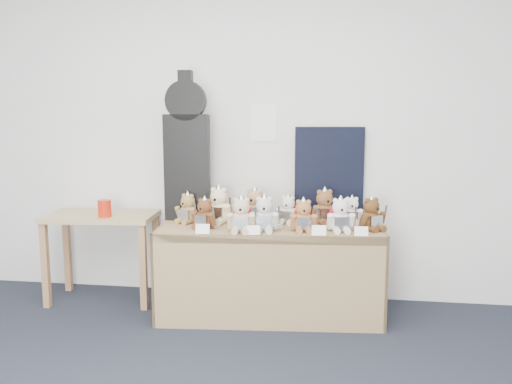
# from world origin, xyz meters

# --- Properties ---
(room_shell) EXTENTS (6.00, 6.00, 6.00)m
(room_shell) POSITION_xyz_m (0.25, 2.49, 1.43)
(room_shell) COLOR white
(room_shell) RESTS_ON floor
(display_table) EXTENTS (1.68, 0.81, 0.68)m
(display_table) POSITION_xyz_m (0.35, 2.02, 0.53)
(display_table) COLOR olive
(display_table) RESTS_ON floor
(side_table) EXTENTS (0.89, 0.54, 0.71)m
(side_table) POSITION_xyz_m (-1.01, 2.17, 0.58)
(side_table) COLOR #A38957
(side_table) RESTS_ON floor
(guitar_case) EXTENTS (0.35, 0.13, 1.14)m
(guitar_case) POSITION_xyz_m (-0.31, 2.21, 1.24)
(guitar_case) COLOR black
(guitar_case) RESTS_ON display_table
(navy_board) EXTENTS (0.54, 0.08, 0.72)m
(navy_board) POSITION_xyz_m (0.78, 2.42, 1.04)
(navy_board) COLOR black
(navy_board) RESTS_ON display_table
(red_cup) EXTENTS (0.10, 0.10, 0.13)m
(red_cup) POSITION_xyz_m (-0.93, 2.06, 0.78)
(red_cup) COLOR red
(red_cup) RESTS_ON side_table
(teddy_front_far_left) EXTENTS (0.20, 0.19, 0.25)m
(teddy_front_far_left) POSITION_xyz_m (-0.10, 1.91, 0.78)
(teddy_front_far_left) COLOR brown
(teddy_front_far_left) RESTS_ON display_table
(teddy_front_left) EXTENTS (0.23, 0.19, 0.28)m
(teddy_front_left) POSITION_xyz_m (0.18, 1.84, 0.79)
(teddy_front_left) COLOR #CBB28F
(teddy_front_left) RESTS_ON display_table
(teddy_front_centre) EXTENTS (0.23, 0.19, 0.28)m
(teddy_front_centre) POSITION_xyz_m (0.33, 1.89, 0.79)
(teddy_front_centre) COLOR beige
(teddy_front_centre) RESTS_ON display_table
(teddy_front_right) EXTENTS (0.21, 0.18, 0.26)m
(teddy_front_right) POSITION_xyz_m (0.60, 1.92, 0.78)
(teddy_front_right) COLOR #A3693D
(teddy_front_right) RESTS_ON display_table
(teddy_front_far_right) EXTENTS (0.22, 0.20, 0.27)m
(teddy_front_far_right) POSITION_xyz_m (0.86, 1.95, 0.78)
(teddy_front_far_right) COLOR silver
(teddy_front_far_right) RESTS_ON display_table
(teddy_front_end) EXTENTS (0.22, 0.22, 0.27)m
(teddy_front_end) POSITION_xyz_m (1.08, 2.03, 0.78)
(teddy_front_end) COLOR brown
(teddy_front_end) RESTS_ON display_table
(teddy_back_left) EXTENTS (0.25, 0.23, 0.31)m
(teddy_back_left) POSITION_xyz_m (-0.05, 2.12, 0.80)
(teddy_back_left) COLOR beige
(teddy_back_left) RESTS_ON display_table
(teddy_back_centre_left) EXTENTS (0.24, 0.22, 0.30)m
(teddy_back_centre_left) POSITION_xyz_m (0.22, 2.18, 0.79)
(teddy_back_centre_left) COLOR tan
(teddy_back_centre_left) RESTS_ON display_table
(teddy_back_centre_right) EXTENTS (0.20, 0.18, 0.24)m
(teddy_back_centre_right) POSITION_xyz_m (0.48, 2.18, 0.77)
(teddy_back_centre_right) COLOR silver
(teddy_back_centre_right) RESTS_ON display_table
(teddy_back_right) EXTENTS (0.25, 0.23, 0.30)m
(teddy_back_right) POSITION_xyz_m (0.75, 2.21, 0.79)
(teddy_back_right) COLOR brown
(teddy_back_right) RESTS_ON display_table
(teddy_back_end) EXTENTS (0.19, 0.15, 0.23)m
(teddy_back_end) POSITION_xyz_m (0.95, 2.25, 0.77)
(teddy_back_end) COLOR white
(teddy_back_end) RESTS_ON display_table
(teddy_back_far_left) EXTENTS (0.21, 0.20, 0.26)m
(teddy_back_far_left) POSITION_xyz_m (-0.28, 2.09, 0.78)
(teddy_back_far_left) COLOR olive
(teddy_back_far_left) RESTS_ON display_table
(entry_card_a) EXTENTS (0.10, 0.03, 0.07)m
(entry_card_a) POSITION_xyz_m (-0.07, 1.72, 0.71)
(entry_card_a) COLOR white
(entry_card_a) RESTS_ON display_table
(entry_card_b) EXTENTS (0.09, 0.03, 0.06)m
(entry_card_b) POSITION_xyz_m (0.28, 1.75, 0.71)
(entry_card_b) COLOR white
(entry_card_b) RESTS_ON display_table
(entry_card_c) EXTENTS (0.10, 0.03, 0.07)m
(entry_card_c) POSITION_xyz_m (0.72, 1.79, 0.71)
(entry_card_c) COLOR white
(entry_card_c) RESTS_ON display_table
(entry_card_d) EXTENTS (0.09, 0.03, 0.06)m
(entry_card_d) POSITION_xyz_m (1.00, 1.82, 0.71)
(entry_card_d) COLOR white
(entry_card_d) RESTS_ON display_table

